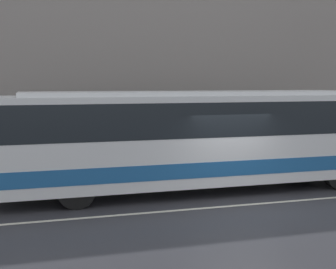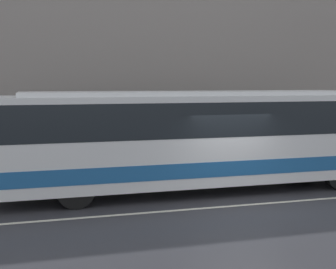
{
  "view_description": "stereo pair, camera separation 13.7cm",
  "coord_description": "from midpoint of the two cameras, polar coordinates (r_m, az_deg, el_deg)",
  "views": [
    {
      "loc": [
        -5.67,
        -11.7,
        3.44
      ],
      "look_at": [
        -1.57,
        2.08,
        1.83
      ],
      "focal_mm": 50.0,
      "sensor_mm": 36.0,
      "label": 1
    },
    {
      "loc": [
        -5.54,
        -11.74,
        3.44
      ],
      "look_at": [
        -1.57,
        2.08,
        1.83
      ],
      "focal_mm": 50.0,
      "sensor_mm": 36.0,
      "label": 2
    }
  ],
  "objects": [
    {
      "name": "transit_bus",
      "position": [
        14.74,
        3.46,
        -0.08
      ],
      "size": [
        12.39,
        2.58,
        3.16
      ],
      "color": "white",
      "rests_on": "ground_plane"
    },
    {
      "name": "lane_stripe",
      "position": [
        13.44,
        9.32,
        -8.5
      ],
      "size": [
        54.0,
        0.14,
        0.01
      ],
      "color": "beige",
      "rests_on": "ground_plane"
    },
    {
      "name": "ground_plane",
      "position": [
        13.44,
        9.32,
        -8.52
      ],
      "size": [
        60.0,
        60.0,
        0.0
      ],
      "primitive_type": "plane",
      "color": "#333338"
    },
    {
      "name": "building_facade",
      "position": [
        19.76,
        0.65,
        14.76
      ],
      "size": [
        60.0,
        0.35,
        13.06
      ],
      "color": "gray",
      "rests_on": "ground_plane"
    },
    {
      "name": "sidewalk",
      "position": [
        18.35,
        2.04,
        -4.13
      ],
      "size": [
        60.0,
        2.86,
        0.18
      ],
      "color": "#A09E99",
      "rests_on": "ground_plane"
    },
    {
      "name": "pedestrian_waiting",
      "position": [
        18.13,
        -8.44,
        -1.39
      ],
      "size": [
        0.36,
        0.36,
        1.76
      ],
      "color": "#333338",
      "rests_on": "sidewalk"
    }
  ]
}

